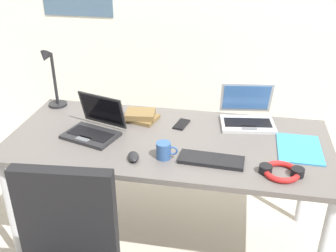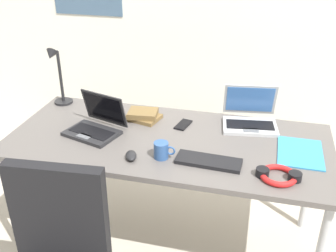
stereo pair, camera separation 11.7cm
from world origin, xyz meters
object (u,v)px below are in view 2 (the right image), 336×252
external_keyboard (209,161)px  cell_phone (183,125)px  book_stack (143,115)px  laptop_near_lamp (96,125)px  pill_bottle (103,107)px  desk_lamp (58,77)px  coffee_mug (162,150)px  paper_folder_front_left (300,153)px  laptop_mid_desk (250,118)px  headphones (278,175)px  computer_mouse (131,156)px

external_keyboard → cell_phone: size_ratio=2.43×
book_stack → laptop_near_lamp: bearing=-133.2°
laptop_near_lamp → pill_bottle: size_ratio=4.47×
desk_lamp → coffee_mug: desk_lamp is taller
desk_lamp → book_stack: bearing=-7.1°
cell_phone → paper_folder_front_left: cell_phone is taller
laptop_mid_desk → cell_phone: (-0.38, -0.11, -0.04)m
external_keyboard → headphones: size_ratio=1.54×
cell_phone → paper_folder_front_left: 0.68m
laptop_near_lamp → coffee_mug: bearing=-22.0°
desk_lamp → coffee_mug: size_ratio=3.54×
desk_lamp → pill_bottle: size_ratio=5.07×
computer_mouse → cell_phone: 0.47m
computer_mouse → headphones: 0.74m
laptop_near_lamp → book_stack: (0.21, 0.23, -0.02)m
desk_lamp → coffee_mug: (0.82, -0.48, -0.15)m
laptop_near_lamp → paper_folder_front_left: 1.14m
book_stack → coffee_mug: 0.46m
computer_mouse → coffee_mug: (0.15, 0.05, 0.03)m
laptop_mid_desk → book_stack: (-0.64, -0.08, -0.02)m
desk_lamp → book_stack: (0.59, -0.07, -0.17)m
cell_phone → headphones: bearing=-25.1°
laptop_mid_desk → coffee_mug: 0.64m
cell_phone → headphones: size_ratio=0.64×
laptop_mid_desk → book_stack: bearing=-172.6°
external_keyboard → pill_bottle: 0.86m
computer_mouse → paper_folder_front_left: 0.89m
headphones → paper_folder_front_left: size_ratio=0.69×
cell_phone → headphones: headphones is taller
laptop_near_lamp → headphones: bearing=-12.1°
pill_bottle → coffee_mug: 0.66m
laptop_near_lamp → computer_mouse: size_ratio=3.68×
coffee_mug → computer_mouse: bearing=-163.2°
laptop_mid_desk → coffee_mug: bearing=-130.3°
headphones → book_stack: (-0.81, 0.45, 0.01)m
headphones → pill_bottle: bearing=156.4°
desk_lamp → cell_phone: 0.88m
pill_bottle → computer_mouse: bearing=-53.8°
computer_mouse → coffee_mug: 0.16m
computer_mouse → paper_folder_front_left: (0.85, 0.26, -0.01)m
laptop_near_lamp → external_keyboard: 0.70m
computer_mouse → headphones: (0.74, 0.00, -0.00)m
laptop_mid_desk → pill_bottle: laptop_mid_desk is taller
book_stack → desk_lamp: bearing=172.9°
book_stack → paper_folder_front_left: 0.94m
desk_lamp → paper_folder_front_left: size_ratio=1.29×
laptop_mid_desk → external_keyboard: bearing=-109.6°
desk_lamp → cell_phone: size_ratio=2.94×
laptop_near_lamp → book_stack: size_ratio=1.55×
external_keyboard → pill_bottle: bearing=153.2°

